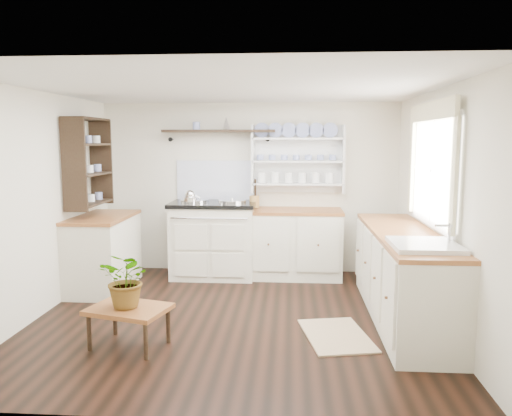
# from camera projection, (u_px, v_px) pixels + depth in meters

# --- Properties ---
(floor) EXTENTS (4.00, 3.80, 0.01)m
(floor) POSITION_uv_depth(u_px,v_px,m) (234.00, 317.00, 5.10)
(floor) COLOR black
(floor) RESTS_ON ground
(wall_back) EXTENTS (4.00, 0.02, 2.30)m
(wall_back) POSITION_uv_depth(u_px,v_px,m) (250.00, 188.00, 6.83)
(wall_back) COLOR #EDE5CD
(wall_back) RESTS_ON ground
(wall_right) EXTENTS (0.02, 3.80, 2.30)m
(wall_right) POSITION_uv_depth(u_px,v_px,m) (440.00, 208.00, 4.81)
(wall_right) COLOR #EDE5CD
(wall_right) RESTS_ON ground
(wall_left) EXTENTS (0.02, 3.80, 2.30)m
(wall_left) POSITION_uv_depth(u_px,v_px,m) (39.00, 204.00, 5.09)
(wall_left) COLOR #EDE5CD
(wall_left) RESTS_ON ground
(ceiling) EXTENTS (4.00, 3.80, 0.01)m
(ceiling) POSITION_uv_depth(u_px,v_px,m) (233.00, 88.00, 4.79)
(ceiling) COLOR white
(ceiling) RESTS_ON wall_back
(window) EXTENTS (0.08, 1.55, 1.22)m
(window) POSITION_uv_depth(u_px,v_px,m) (432.00, 164.00, 4.90)
(window) COLOR white
(window) RESTS_ON wall_right
(aga_cooker) EXTENTS (1.11, 0.77, 1.02)m
(aga_cooker) POSITION_uv_depth(u_px,v_px,m) (214.00, 238.00, 6.62)
(aga_cooker) COLOR silver
(aga_cooker) RESTS_ON floor
(back_cabinets) EXTENTS (1.27, 0.63, 0.90)m
(back_cabinets) POSITION_uv_depth(u_px,v_px,m) (293.00, 242.00, 6.58)
(back_cabinets) COLOR beige
(back_cabinets) RESTS_ON floor
(right_cabinets) EXTENTS (0.62, 2.43, 0.90)m
(right_cabinets) POSITION_uv_depth(u_px,v_px,m) (403.00, 274.00, 5.02)
(right_cabinets) COLOR beige
(right_cabinets) RESTS_ON floor
(belfast_sink) EXTENTS (0.55, 0.60, 0.45)m
(belfast_sink) POSITION_uv_depth(u_px,v_px,m) (424.00, 259.00, 4.23)
(belfast_sink) COLOR white
(belfast_sink) RESTS_ON right_cabinets
(left_cabinets) EXTENTS (0.62, 1.13, 0.90)m
(left_cabinets) POSITION_uv_depth(u_px,v_px,m) (104.00, 251.00, 6.05)
(left_cabinets) COLOR beige
(left_cabinets) RESTS_ON floor
(plate_rack) EXTENTS (1.20, 0.22, 0.90)m
(plate_rack) POSITION_uv_depth(u_px,v_px,m) (298.00, 159.00, 6.69)
(plate_rack) COLOR white
(plate_rack) RESTS_ON wall_back
(high_shelf) EXTENTS (1.50, 0.29, 0.16)m
(high_shelf) POSITION_uv_depth(u_px,v_px,m) (219.00, 132.00, 6.63)
(high_shelf) COLOR black
(high_shelf) RESTS_ON wall_back
(left_shelving) EXTENTS (0.28, 0.80, 1.05)m
(left_shelving) POSITION_uv_depth(u_px,v_px,m) (88.00, 161.00, 5.91)
(left_shelving) COLOR black
(left_shelving) RESTS_ON wall_left
(kettle) EXTENTS (0.18, 0.18, 0.22)m
(kettle) POSITION_uv_depth(u_px,v_px,m) (190.00, 199.00, 6.45)
(kettle) COLOR silver
(kettle) RESTS_ON aga_cooker
(utensil_crock) EXTENTS (0.13, 0.13, 0.16)m
(utensil_crock) POSITION_uv_depth(u_px,v_px,m) (254.00, 202.00, 6.62)
(utensil_crock) COLOR #AE7F3F
(utensil_crock) RESTS_ON back_cabinets
(center_table) EXTENTS (0.76, 0.63, 0.36)m
(center_table) POSITION_uv_depth(u_px,v_px,m) (129.00, 312.00, 4.35)
(center_table) COLOR brown
(center_table) RESTS_ON floor
(potted_plant) EXTENTS (0.55, 0.51, 0.49)m
(potted_plant) POSITION_uv_depth(u_px,v_px,m) (128.00, 279.00, 4.31)
(potted_plant) COLOR #3F7233
(potted_plant) RESTS_ON center_table
(floor_rug) EXTENTS (0.71, 0.94, 0.02)m
(floor_rug) POSITION_uv_depth(u_px,v_px,m) (336.00, 335.00, 4.61)
(floor_rug) COLOR #956B56
(floor_rug) RESTS_ON floor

